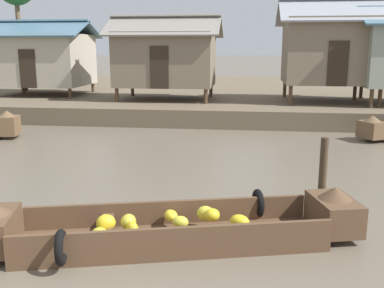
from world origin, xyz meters
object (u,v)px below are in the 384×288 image
Objects in this scene: mooring_post at (322,180)px; stilt_house_mid_left at (166,58)px; banana_boat at (171,227)px; stilt_house_left at (44,58)px; stilt_house_mid_right at (331,49)px.

stilt_house_mid_left is at bearing 112.64° from mooring_post.
banana_boat is 1.23× the size of stilt_house_mid_left.
stilt_house_mid_right is at bearing -5.38° from stilt_house_left.
stilt_house_mid_right reaches higher than mooring_post.
stilt_house_mid_right is at bearing 0.48° from stilt_house_mid_left.
stilt_house_mid_left is 7.32m from stilt_house_mid_right.
banana_boat is 14.10m from stilt_house_mid_left.
mooring_post is at bearing -99.90° from stilt_house_mid_right.
stilt_house_mid_left is 1.08× the size of stilt_house_mid_right.
stilt_house_mid_right reaches higher than stilt_house_mid_left.
stilt_house_mid_right is (7.31, 0.06, 0.38)m from stilt_house_mid_left.
stilt_house_mid_right is at bearing 80.10° from mooring_post.
stilt_house_mid_left reaches higher than banana_boat.
stilt_house_mid_left is (6.50, -1.36, 0.09)m from stilt_house_left.
mooring_post reaches higher than banana_boat.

